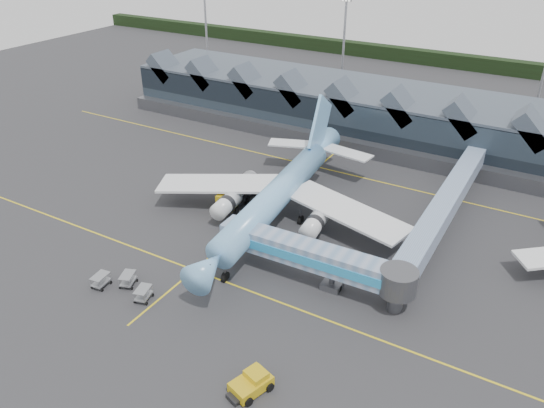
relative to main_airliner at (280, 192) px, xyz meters
The scene contains 10 objects.
ground 10.40m from the main_airliner, 107.69° to the right, with size 260.00×260.00×0.00m, color #2B2B2D.
taxi_stripes 5.27m from the main_airliner, 161.26° to the left, with size 120.00×60.00×0.01m.
tree_line_far 101.04m from the main_airliner, 91.63° to the left, with size 260.00×4.00×4.00m, color black.
terminal 39.15m from the main_airliner, 101.71° to the left, with size 90.00×22.25×12.52m.
light_masts 57.33m from the main_airliner, 71.38° to the left, with size 132.40×42.56×22.45m.
main_airliner is the anchor object (origin of this frame).
jet_bridge 17.29m from the main_airliner, 42.35° to the right, with size 25.04×4.32×5.52m.
fuel_truck 8.41m from the main_airliner, behind, with size 3.98×10.62×3.53m.
pushback_tug 32.86m from the main_airliner, 65.10° to the right, with size 3.76×4.83×1.95m.
baggage_carts 25.88m from the main_airliner, 107.31° to the right, with size 8.10×4.36×1.59m.
Camera 1 is at (36.37, -50.49, 40.19)m, focal length 35.00 mm.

